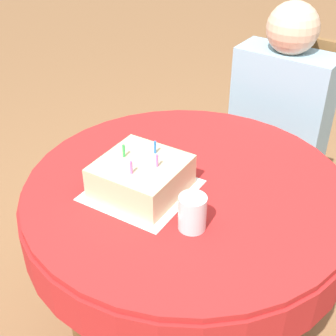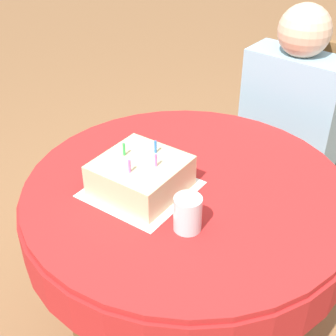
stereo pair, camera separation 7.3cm
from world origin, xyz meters
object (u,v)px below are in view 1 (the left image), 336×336
at_px(chair, 282,141).
at_px(drinking_glass, 192,213).
at_px(person, 279,113).
at_px(birthday_cake, 141,176).

height_order(chair, drinking_glass, chair).
bearing_deg(drinking_glass, person, 95.02).
bearing_deg(person, drinking_glass, -81.31).
bearing_deg(birthday_cake, drinking_glass, -17.61).
xyz_separation_m(birthday_cake, drinking_glass, (0.21, -0.07, -0.00)).
xyz_separation_m(person, birthday_cake, (-0.13, -0.84, 0.12)).
height_order(person, birthday_cake, person).
bearing_deg(birthday_cake, person, 81.12).
height_order(chair, person, person).
distance_m(chair, person, 0.21).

